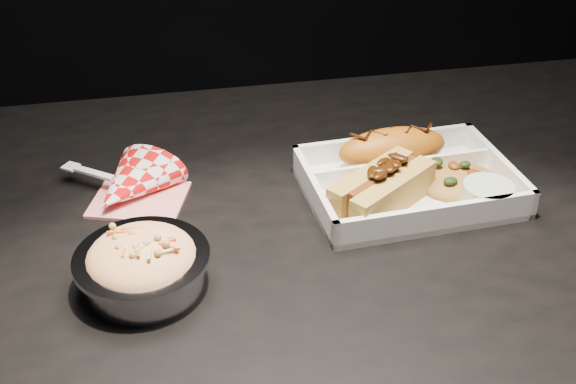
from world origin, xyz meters
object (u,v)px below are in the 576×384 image
(foil_coleslaw_cup, at_px, (142,263))
(napkin_fork, at_px, (130,186))
(dining_table, at_px, (299,288))
(food_tray, at_px, (407,186))
(hotdog, at_px, (382,187))
(fried_pastry, at_px, (392,148))

(foil_coleslaw_cup, relative_size, napkin_fork, 0.86)
(dining_table, relative_size, napkin_fork, 7.47)
(dining_table, relative_size, food_tray, 4.63)
(dining_table, height_order, hotdog, hotdog)
(food_tray, bearing_deg, napkin_fork, 167.19)
(dining_table, xyz_separation_m, foil_coleslaw_cup, (-0.18, -0.07, 0.12))
(fried_pastry, bearing_deg, foil_coleslaw_cup, -152.08)
(hotdog, height_order, foil_coleslaw_cup, same)
(hotdog, xyz_separation_m, foil_coleslaw_cup, (-0.28, -0.09, -0.00))
(napkin_fork, bearing_deg, fried_pastry, 36.65)
(food_tray, distance_m, hotdog, 0.06)
(dining_table, height_order, food_tray, food_tray)
(napkin_fork, bearing_deg, foil_coleslaw_cup, -49.07)
(fried_pastry, distance_m, foil_coleslaw_cup, 0.36)
(foil_coleslaw_cup, distance_m, napkin_fork, 0.17)
(dining_table, height_order, napkin_fork, napkin_fork)
(hotdog, distance_m, foil_coleslaw_cup, 0.29)
(hotdog, bearing_deg, fried_pastry, 29.05)
(dining_table, relative_size, foil_coleslaw_cup, 8.66)
(foil_coleslaw_cup, height_order, napkin_fork, napkin_fork)
(napkin_fork, bearing_deg, food_tray, 27.37)
(dining_table, distance_m, hotdog, 0.16)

